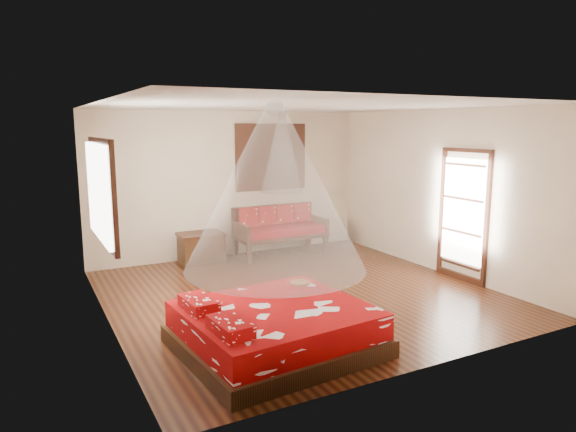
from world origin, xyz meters
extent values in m
cube|color=black|center=(0.00, 0.00, -0.01)|extent=(5.50, 5.50, 0.02)
cube|color=silver|center=(0.00, 0.00, 2.81)|extent=(5.50, 5.50, 0.02)
cube|color=#BFAB8C|center=(-2.76, 0.00, 1.40)|extent=(0.02, 5.50, 2.80)
cube|color=#BFAB8C|center=(2.76, 0.00, 1.40)|extent=(0.02, 5.50, 2.80)
cube|color=#BFAB8C|center=(0.00, 2.76, 1.40)|extent=(5.50, 0.02, 2.80)
cube|color=#BFAB8C|center=(0.00, -2.76, 1.40)|extent=(5.50, 0.02, 2.80)
cube|color=black|center=(-1.20, -1.60, 0.10)|extent=(2.21, 2.03, 0.20)
cube|color=#8F0406|center=(-1.20, -1.60, 0.35)|extent=(2.10, 1.92, 0.30)
cube|color=#8F0406|center=(-1.92, -2.05, 0.57)|extent=(0.34, 0.56, 0.14)
cube|color=#8F0406|center=(-1.99, -1.28, 0.57)|extent=(0.34, 0.56, 0.14)
cube|color=black|center=(0.03, 1.96, 0.21)|extent=(0.08, 0.08, 0.42)
cube|color=black|center=(1.69, 1.96, 0.21)|extent=(0.08, 0.08, 0.42)
cube|color=black|center=(0.03, 2.64, 0.21)|extent=(0.08, 0.08, 0.42)
cube|color=black|center=(1.69, 2.64, 0.21)|extent=(0.08, 0.08, 0.42)
cube|color=black|center=(0.86, 2.30, 0.38)|extent=(1.78, 0.79, 0.08)
cube|color=maroon|center=(0.86, 2.30, 0.49)|extent=(1.72, 0.73, 0.14)
cube|color=black|center=(0.86, 2.66, 0.67)|extent=(1.78, 0.06, 0.55)
cube|color=black|center=(0.01, 2.30, 0.54)|extent=(0.06, 0.79, 0.30)
cube|color=black|center=(1.71, 2.30, 0.54)|extent=(0.06, 0.79, 0.30)
cube|color=#8F0406|center=(0.27, 2.54, 0.75)|extent=(0.38, 0.20, 0.39)
cube|color=#8F0406|center=(0.66, 2.54, 0.75)|extent=(0.38, 0.20, 0.39)
cube|color=#8F0406|center=(1.06, 2.54, 0.75)|extent=(0.38, 0.20, 0.39)
cube|color=#8F0406|center=(1.45, 2.54, 0.75)|extent=(0.38, 0.20, 0.39)
cube|color=black|center=(-0.73, 2.45, 0.25)|extent=(0.78, 0.56, 0.51)
cube|color=black|center=(-0.73, 2.45, 0.53)|extent=(0.82, 0.60, 0.05)
cube|color=black|center=(0.86, 2.72, 1.90)|extent=(1.52, 0.06, 1.32)
cube|color=black|center=(0.86, 2.71, 1.90)|extent=(1.35, 0.04, 1.10)
cube|color=black|center=(-2.72, 0.20, 1.70)|extent=(0.08, 1.74, 1.34)
cube|color=white|center=(-2.68, 0.20, 1.70)|extent=(0.04, 1.54, 1.10)
cube|color=black|center=(2.72, -0.60, 1.05)|extent=(0.08, 1.02, 2.16)
cube|color=white|center=(2.70, -0.60, 1.15)|extent=(0.03, 0.82, 1.70)
cylinder|color=brown|center=(-0.53, -0.97, 0.52)|extent=(0.25, 0.25, 0.03)
cone|color=silver|center=(-1.20, -1.60, 1.85)|extent=(2.00, 2.00, 1.80)
cone|color=silver|center=(0.86, 2.25, 2.00)|extent=(0.80, 0.80, 1.50)
camera|label=1|loc=(-3.64, -6.54, 2.51)|focal=32.00mm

